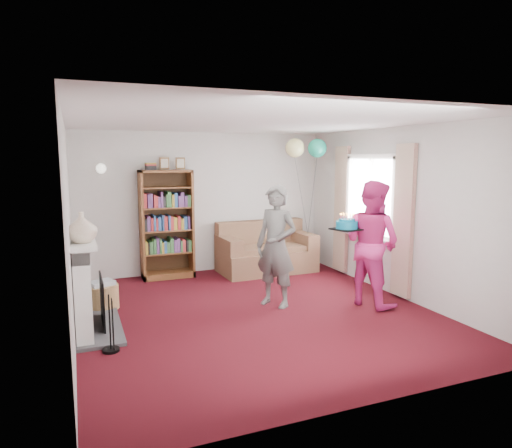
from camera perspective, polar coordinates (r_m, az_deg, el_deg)
name	(u,v)px	position (r m, az deg, el deg)	size (l,w,h in m)	color
ground	(256,312)	(6.22, -0.02, -10.98)	(5.00, 5.00, 0.00)	#34070C
wall_back	(204,203)	(8.29, -6.49, 2.68)	(4.50, 0.02, 2.50)	silver
wall_left	(68,230)	(5.51, -22.41, -0.71)	(0.02, 5.00, 2.50)	silver
wall_right	(397,212)	(7.08, 17.23, 1.40)	(0.02, 5.00, 2.50)	silver
ceiling	(256,121)	(5.89, -0.03, 12.70)	(4.50, 5.00, 0.01)	white
fireplace	(88,288)	(5.85, -20.31, -7.51)	(0.55, 1.80, 1.12)	#3F3F42
window_bay	(370,211)	(7.52, 14.02, 1.55)	(0.14, 2.02, 2.20)	white
wall_sconce	(101,168)	(7.83, -18.80, 6.59)	(0.16, 0.23, 0.16)	gold
bookcase	(166,225)	(7.97, -11.16, -0.12)	(0.88, 0.42, 2.06)	#472B14
sofa	(265,252)	(8.35, 1.15, -3.58)	(1.70, 0.90, 0.90)	brown
wicker_basket	(102,296)	(6.65, -18.66, -8.52)	(0.44, 0.44, 0.39)	#A8784E
person_striped	(276,246)	(6.30, 2.53, -2.80)	(0.61, 0.40, 1.68)	black
person_magenta	(372,243)	(6.55, 14.26, -2.35)	(0.85, 0.66, 1.74)	#D22A7A
birthday_cake	(347,225)	(6.27, 11.27, -0.11)	(0.35, 0.35, 0.22)	black
balloons	(306,148)	(8.10, 6.28, 9.42)	(0.77, 0.33, 1.72)	#3F3F3F
mantel_vase	(82,227)	(5.35, -20.95, -0.40)	(0.32, 0.32, 0.34)	beige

